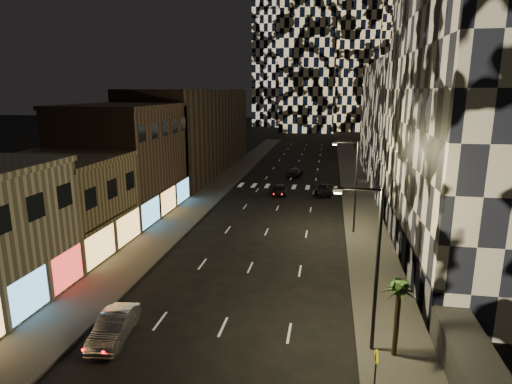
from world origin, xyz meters
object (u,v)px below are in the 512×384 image
at_px(streetlight_near, 373,259).
at_px(streetlight_far, 354,181).
at_px(ped_sign, 376,364).
at_px(car_dark_midlane, 280,190).
at_px(car_silver_parked, 114,327).
at_px(car_dark_oncoming, 295,172).
at_px(car_dark_rightlane, 324,190).
at_px(palm_tree, 399,294).

bearing_deg(streetlight_near, streetlight_far, 90.00).
xyz_separation_m(streetlight_far, ped_sign, (0.02, -23.70, -3.61)).
bearing_deg(car_dark_midlane, car_silver_parked, -105.06).
height_order(car_dark_midlane, car_dark_oncoming, car_dark_midlane).
relative_size(streetlight_far, car_dark_oncoming, 1.84).
xyz_separation_m(car_silver_parked, car_dark_midlane, (5.30, 35.88, -0.04)).
relative_size(car_dark_oncoming, car_dark_rightlane, 0.99).
bearing_deg(car_dark_midlane, streetlight_near, -82.30).
distance_m(streetlight_far, car_dark_midlane, 17.70).
bearing_deg(car_dark_oncoming, car_silver_parked, 89.92).
xyz_separation_m(car_dark_oncoming, car_dark_rightlane, (4.92, -11.96, -0.02)).
height_order(car_dark_oncoming, car_dark_rightlane, car_dark_oncoming).
distance_m(streetlight_far, car_silver_parked, 25.96).
bearing_deg(streetlight_far, car_silver_parked, -123.65).
bearing_deg(car_dark_rightlane, streetlight_far, -72.84).
xyz_separation_m(streetlight_near, car_dark_midlane, (-8.85, 34.61, -4.63)).
xyz_separation_m(car_dark_midlane, ped_sign, (8.88, -38.32, 1.02)).
distance_m(car_dark_rightlane, palm_tree, 36.61).
height_order(car_silver_parked, car_dark_rightlane, car_silver_parked).
height_order(streetlight_near, car_dark_rightlane, streetlight_near).
bearing_deg(streetlight_far, palm_tree, -86.15).
height_order(car_silver_parked, palm_tree, palm_tree).
height_order(streetlight_far, car_dark_oncoming, streetlight_far).
height_order(streetlight_far, ped_sign, streetlight_far).
xyz_separation_m(car_dark_rightlane, palm_tree, (4.31, -36.24, 2.99)).
bearing_deg(palm_tree, streetlight_far, 93.85).
bearing_deg(streetlight_near, car_dark_midlane, 104.35).
distance_m(car_silver_parked, car_dark_oncoming, 49.49).
bearing_deg(ped_sign, car_silver_parked, 166.45).
bearing_deg(palm_tree, car_dark_midlane, 106.29).
height_order(streetlight_far, car_dark_midlane, streetlight_far).
height_order(streetlight_far, palm_tree, streetlight_far).
bearing_deg(car_dark_rightlane, palm_tree, -76.56).
bearing_deg(streetlight_near, palm_tree, -15.33).
height_order(car_silver_parked, car_dark_midlane, car_silver_parked).
distance_m(car_dark_oncoming, ped_sign, 52.13).
distance_m(car_dark_midlane, car_dark_oncoming, 13.24).
bearing_deg(palm_tree, ped_sign, -112.09).
relative_size(car_dark_rightlane, ped_sign, 2.09).
relative_size(car_silver_parked, car_dark_rightlane, 0.93).
height_order(car_dark_rightlane, ped_sign, ped_sign).
height_order(streetlight_near, car_dark_oncoming, streetlight_near).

